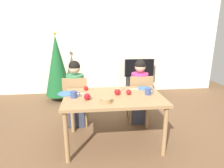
% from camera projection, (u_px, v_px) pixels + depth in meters
% --- Properties ---
extents(ground_plane, '(7.68, 7.68, 0.00)m').
position_uv_depth(ground_plane, '(113.00, 142.00, 2.88)').
color(ground_plane, brown).
extents(back_wall, '(6.40, 0.10, 2.60)m').
position_uv_depth(back_wall, '(102.00, 45.00, 5.02)').
color(back_wall, beige).
rests_on(back_wall, ground).
extents(dining_table, '(1.40, 0.90, 0.75)m').
position_uv_depth(dining_table, '(114.00, 101.00, 2.70)').
color(dining_table, '#99754C').
rests_on(dining_table, ground).
extents(chair_left, '(0.40, 0.40, 0.90)m').
position_uv_depth(chair_left, '(76.00, 99.00, 3.26)').
color(chair_left, '#99754C').
rests_on(chair_left, ground).
extents(chair_right, '(0.40, 0.40, 0.90)m').
position_uv_depth(chair_right, '(139.00, 96.00, 3.38)').
color(chair_right, '#99754C').
rests_on(chair_right, ground).
extents(person_left_child, '(0.30, 0.30, 1.17)m').
position_uv_depth(person_left_child, '(76.00, 95.00, 3.27)').
color(person_left_child, '#33384C').
rests_on(person_left_child, ground).
extents(person_right_child, '(0.30, 0.30, 1.17)m').
position_uv_depth(person_right_child, '(139.00, 93.00, 3.39)').
color(person_right_child, '#33384C').
rests_on(person_right_child, ground).
extents(tv_stand, '(0.64, 0.40, 0.48)m').
position_uv_depth(tv_stand, '(139.00, 85.00, 5.12)').
color(tv_stand, black).
rests_on(tv_stand, ground).
extents(tv, '(0.79, 0.05, 0.46)m').
position_uv_depth(tv, '(139.00, 68.00, 4.99)').
color(tv, black).
rests_on(tv, tv_stand).
extents(christmas_tree, '(0.63, 0.63, 1.65)m').
position_uv_depth(christmas_tree, '(57.00, 66.00, 4.45)').
color(christmas_tree, brown).
rests_on(christmas_tree, ground).
extents(candle_centerpiece, '(0.09, 0.09, 0.30)m').
position_uv_depth(candle_centerpiece, '(117.00, 91.00, 2.70)').
color(candle_centerpiece, red).
rests_on(candle_centerpiece, dining_table).
extents(plate_left, '(0.25, 0.25, 0.01)m').
position_uv_depth(plate_left, '(66.00, 93.00, 2.76)').
color(plate_left, teal).
rests_on(plate_left, dining_table).
extents(plate_right, '(0.23, 0.23, 0.01)m').
position_uv_depth(plate_right, '(145.00, 88.00, 3.02)').
color(plate_right, teal).
rests_on(plate_right, dining_table).
extents(mug_left, '(0.13, 0.09, 0.09)m').
position_uv_depth(mug_left, '(74.00, 94.00, 2.59)').
color(mug_left, '#33477F').
rests_on(mug_left, dining_table).
extents(mug_right, '(0.13, 0.08, 0.10)m').
position_uv_depth(mug_right, '(148.00, 91.00, 2.72)').
color(mug_right, '#33477F').
rests_on(mug_right, dining_table).
extents(fork_left, '(0.18, 0.03, 0.01)m').
position_uv_depth(fork_left, '(78.00, 94.00, 2.76)').
color(fork_left, silver).
rests_on(fork_left, dining_table).
extents(fork_right, '(0.18, 0.03, 0.01)m').
position_uv_depth(fork_right, '(135.00, 89.00, 2.98)').
color(fork_right, silver).
rests_on(fork_right, dining_table).
extents(bowl_walnuts, '(0.16, 0.16, 0.06)m').
position_uv_depth(bowl_walnuts, '(106.00, 100.00, 2.43)').
color(bowl_walnuts, '#99754C').
rests_on(bowl_walnuts, dining_table).
extents(apple_near_candle, '(0.07, 0.07, 0.07)m').
position_uv_depth(apple_near_candle, '(86.00, 88.00, 2.92)').
color(apple_near_candle, red).
rests_on(apple_near_candle, dining_table).
extents(apple_by_left_plate, '(0.08, 0.08, 0.08)m').
position_uv_depth(apple_by_left_plate, '(129.00, 92.00, 2.72)').
color(apple_by_left_plate, '#B11A1C').
rests_on(apple_by_left_plate, dining_table).
extents(apple_by_right_mug, '(0.09, 0.09, 0.09)m').
position_uv_depth(apple_by_right_mug, '(87.00, 97.00, 2.50)').
color(apple_by_right_mug, '#AC0F1A').
rests_on(apple_by_right_mug, dining_table).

